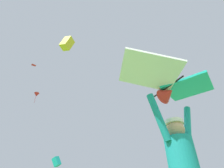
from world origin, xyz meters
The scene contains 5 objects.
held_stunt_kite centered at (-0.22, -0.17, 2.19)m, with size 1.77×1.02×0.40m.
distant_kite_red_mid_right centered at (-0.44, 14.81, 13.63)m, with size 0.63×0.62×0.19m.
distant_kite_red_low_left centered at (2.25, 23.54, 15.55)m, with size 1.08×1.07×1.68m.
distant_kite_teal_mid_left centered at (8.47, 27.06, 7.64)m, with size 1.50×1.37×1.70m.
distant_kite_yellow_far_center centered at (1.07, 9.84, 13.42)m, with size 1.29×1.23×1.44m.
Camera 1 is at (-2.19, -1.37, 0.57)m, focal length 28.92 mm.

